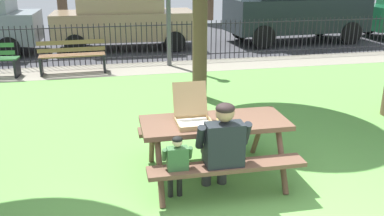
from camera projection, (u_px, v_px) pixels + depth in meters
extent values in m
cube|color=#629F49|center=(213.00, 151.00, 6.13)|extent=(28.00, 12.08, 0.02)
cube|color=gray|center=(161.00, 68.00, 11.06)|extent=(28.00, 1.40, 0.01)
cube|color=#38383D|center=(144.00, 40.00, 15.07)|extent=(28.00, 7.28, 0.01)
cube|color=brown|center=(214.00, 123.00, 5.14)|extent=(1.81, 0.78, 0.06)
cube|color=brown|center=(227.00, 167.00, 4.68)|extent=(1.80, 0.30, 0.05)
cube|color=brown|center=(203.00, 128.00, 5.79)|extent=(1.80, 0.30, 0.05)
cylinder|color=brown|center=(160.00, 172.00, 4.74)|extent=(0.08, 0.43, 0.74)
cylinder|color=brown|center=(152.00, 143.00, 5.51)|extent=(0.08, 0.43, 0.74)
cylinder|color=brown|center=(282.00, 160.00, 5.02)|extent=(0.08, 0.43, 0.74)
cylinder|color=brown|center=(258.00, 134.00, 5.78)|extent=(0.08, 0.43, 0.74)
cube|color=tan|center=(194.00, 124.00, 5.00)|extent=(0.42, 0.42, 0.01)
cube|color=silver|center=(194.00, 123.00, 5.00)|extent=(0.39, 0.39, 0.00)
cube|color=tan|center=(198.00, 128.00, 4.80)|extent=(0.42, 0.01, 0.04)
cube|color=tan|center=(190.00, 116.00, 5.18)|extent=(0.42, 0.01, 0.04)
cube|color=tan|center=(177.00, 123.00, 4.95)|extent=(0.01, 0.42, 0.04)
cube|color=tan|center=(210.00, 120.00, 5.03)|extent=(0.01, 0.42, 0.04)
cube|color=tan|center=(190.00, 99.00, 5.12)|extent=(0.42, 0.14, 0.40)
pyramid|color=#F1C950|center=(224.00, 118.00, 5.18)|extent=(0.21, 0.27, 0.01)
cube|color=tan|center=(222.00, 122.00, 5.06)|extent=(0.14, 0.08, 0.02)
cylinder|color=#353535|center=(206.00, 168.00, 5.11)|extent=(0.12, 0.12, 0.44)
cylinder|color=#353535|center=(211.00, 157.00, 4.84)|extent=(0.16, 0.42, 0.15)
cylinder|color=#353535|center=(222.00, 167.00, 5.15)|extent=(0.12, 0.12, 0.44)
cylinder|color=#353535|center=(227.00, 156.00, 4.87)|extent=(0.16, 0.42, 0.15)
cube|color=#1E2328|center=(224.00, 146.00, 4.59)|extent=(0.42, 0.23, 0.52)
cylinder|color=#1E2328|center=(200.00, 137.00, 4.55)|extent=(0.09, 0.21, 0.31)
cylinder|color=#1E2328|center=(246.00, 133.00, 4.65)|extent=(0.09, 0.21, 0.31)
sphere|color=tan|center=(225.00, 112.00, 4.48)|extent=(0.21, 0.21, 0.21)
ellipsoid|color=black|center=(225.00, 108.00, 4.45)|extent=(0.21, 0.20, 0.12)
cylinder|color=black|center=(170.00, 180.00, 4.85)|extent=(0.07, 0.07, 0.44)
cylinder|color=black|center=(171.00, 166.00, 4.66)|extent=(0.08, 0.23, 0.08)
cylinder|color=black|center=(179.00, 179.00, 4.87)|extent=(0.07, 0.07, 0.44)
cylinder|color=black|center=(181.00, 165.00, 4.68)|extent=(0.08, 0.23, 0.08)
cube|color=#386638|center=(178.00, 160.00, 4.53)|extent=(0.23, 0.12, 0.28)
cylinder|color=#386638|center=(164.00, 155.00, 4.51)|extent=(0.05, 0.11, 0.17)
cylinder|color=#386638|center=(190.00, 153.00, 4.56)|extent=(0.05, 0.11, 0.17)
sphere|color=beige|center=(177.00, 142.00, 4.47)|extent=(0.11, 0.11, 0.11)
ellipsoid|color=black|center=(177.00, 139.00, 4.45)|extent=(0.11, 0.11, 0.07)
cylinder|color=black|center=(157.00, 25.00, 11.37)|extent=(23.15, 0.03, 0.03)
cylinder|color=black|center=(158.00, 56.00, 11.65)|extent=(23.15, 0.03, 0.03)
cylinder|color=black|center=(0.00, 48.00, 10.72)|extent=(0.02, 0.02, 1.11)
cylinder|color=black|center=(6.00, 48.00, 10.74)|extent=(0.02, 0.02, 1.11)
cylinder|color=black|center=(11.00, 48.00, 10.77)|extent=(0.02, 0.02, 1.11)
cylinder|color=black|center=(17.00, 47.00, 10.80)|extent=(0.02, 0.02, 1.11)
cylinder|color=black|center=(23.00, 47.00, 10.83)|extent=(0.02, 0.02, 1.11)
cylinder|color=black|center=(29.00, 47.00, 10.86)|extent=(0.02, 0.02, 1.11)
cylinder|color=black|center=(34.00, 47.00, 10.88)|extent=(0.02, 0.02, 1.11)
cylinder|color=black|center=(40.00, 47.00, 10.91)|extent=(0.02, 0.02, 1.11)
cylinder|color=black|center=(45.00, 46.00, 10.94)|extent=(0.02, 0.02, 1.11)
cylinder|color=black|center=(51.00, 46.00, 10.97)|extent=(0.02, 0.02, 1.11)
cylinder|color=black|center=(57.00, 46.00, 11.00)|extent=(0.02, 0.02, 1.11)
cylinder|color=black|center=(62.00, 46.00, 11.02)|extent=(0.02, 0.02, 1.11)
cylinder|color=black|center=(68.00, 46.00, 11.05)|extent=(0.02, 0.02, 1.11)
cylinder|color=black|center=(73.00, 45.00, 11.08)|extent=(0.02, 0.02, 1.11)
cylinder|color=black|center=(79.00, 45.00, 11.11)|extent=(0.02, 0.02, 1.11)
cylinder|color=black|center=(84.00, 45.00, 11.14)|extent=(0.02, 0.02, 1.11)
cylinder|color=black|center=(89.00, 45.00, 11.16)|extent=(0.02, 0.02, 1.11)
cylinder|color=black|center=(95.00, 45.00, 11.19)|extent=(0.02, 0.02, 1.11)
cylinder|color=black|center=(100.00, 44.00, 11.22)|extent=(0.02, 0.02, 1.11)
cylinder|color=black|center=(105.00, 44.00, 11.25)|extent=(0.02, 0.02, 1.11)
cylinder|color=black|center=(111.00, 44.00, 11.27)|extent=(0.02, 0.02, 1.11)
cylinder|color=black|center=(116.00, 44.00, 11.30)|extent=(0.02, 0.02, 1.11)
cylinder|color=black|center=(121.00, 44.00, 11.33)|extent=(0.02, 0.02, 1.11)
cylinder|color=black|center=(126.00, 43.00, 11.36)|extent=(0.02, 0.02, 1.11)
cylinder|color=black|center=(132.00, 43.00, 11.39)|extent=(0.02, 0.02, 1.11)
cylinder|color=black|center=(137.00, 43.00, 11.41)|extent=(0.02, 0.02, 1.11)
cylinder|color=black|center=(142.00, 43.00, 11.44)|extent=(0.02, 0.02, 1.11)
cylinder|color=black|center=(147.00, 43.00, 11.47)|extent=(0.02, 0.02, 1.11)
cylinder|color=black|center=(152.00, 42.00, 11.50)|extent=(0.02, 0.02, 1.11)
cylinder|color=black|center=(157.00, 42.00, 11.53)|extent=(0.02, 0.02, 1.11)
cylinder|color=black|center=(162.00, 42.00, 11.55)|extent=(0.02, 0.02, 1.11)
cylinder|color=black|center=(167.00, 42.00, 11.58)|extent=(0.02, 0.02, 1.11)
cylinder|color=black|center=(172.00, 42.00, 11.61)|extent=(0.02, 0.02, 1.11)
cylinder|color=black|center=(177.00, 41.00, 11.64)|extent=(0.02, 0.02, 1.11)
cylinder|color=black|center=(182.00, 41.00, 11.67)|extent=(0.02, 0.02, 1.11)
cylinder|color=black|center=(187.00, 41.00, 11.69)|extent=(0.02, 0.02, 1.11)
cylinder|color=black|center=(192.00, 41.00, 11.72)|extent=(0.02, 0.02, 1.11)
cylinder|color=black|center=(197.00, 41.00, 11.75)|extent=(0.02, 0.02, 1.11)
cylinder|color=black|center=(202.00, 41.00, 11.78)|extent=(0.02, 0.02, 1.11)
cylinder|color=black|center=(206.00, 40.00, 11.80)|extent=(0.02, 0.02, 1.11)
cylinder|color=black|center=(211.00, 40.00, 11.83)|extent=(0.02, 0.02, 1.11)
cylinder|color=black|center=(216.00, 40.00, 11.86)|extent=(0.02, 0.02, 1.11)
cylinder|color=black|center=(221.00, 40.00, 11.89)|extent=(0.02, 0.02, 1.11)
cylinder|color=black|center=(225.00, 40.00, 11.92)|extent=(0.02, 0.02, 1.11)
cylinder|color=black|center=(230.00, 39.00, 11.94)|extent=(0.02, 0.02, 1.11)
cylinder|color=black|center=(235.00, 39.00, 11.97)|extent=(0.02, 0.02, 1.11)
cylinder|color=black|center=(240.00, 39.00, 12.00)|extent=(0.02, 0.02, 1.11)
cylinder|color=black|center=(244.00, 39.00, 12.03)|extent=(0.02, 0.02, 1.11)
cylinder|color=black|center=(249.00, 39.00, 12.06)|extent=(0.02, 0.02, 1.11)
cylinder|color=black|center=(253.00, 39.00, 12.08)|extent=(0.02, 0.02, 1.11)
cylinder|color=black|center=(258.00, 38.00, 12.11)|extent=(0.02, 0.02, 1.11)
cylinder|color=black|center=(263.00, 38.00, 12.14)|extent=(0.02, 0.02, 1.11)
cylinder|color=black|center=(267.00, 38.00, 12.17)|extent=(0.02, 0.02, 1.11)
cylinder|color=black|center=(272.00, 38.00, 12.20)|extent=(0.02, 0.02, 1.11)
cylinder|color=black|center=(276.00, 38.00, 12.22)|extent=(0.02, 0.02, 1.11)
cylinder|color=black|center=(281.00, 38.00, 12.25)|extent=(0.02, 0.02, 1.11)
cylinder|color=black|center=(285.00, 37.00, 12.28)|extent=(0.02, 0.02, 1.11)
cylinder|color=black|center=(289.00, 37.00, 12.31)|extent=(0.02, 0.02, 1.11)
cylinder|color=black|center=(294.00, 37.00, 12.33)|extent=(0.02, 0.02, 1.11)
cylinder|color=black|center=(298.00, 37.00, 12.36)|extent=(0.02, 0.02, 1.11)
cylinder|color=black|center=(303.00, 37.00, 12.39)|extent=(0.02, 0.02, 1.11)
cylinder|color=black|center=(307.00, 37.00, 12.42)|extent=(0.02, 0.02, 1.11)
cylinder|color=black|center=(311.00, 36.00, 12.45)|extent=(0.02, 0.02, 1.11)
cylinder|color=black|center=(316.00, 36.00, 12.47)|extent=(0.02, 0.02, 1.11)
cylinder|color=black|center=(320.00, 36.00, 12.50)|extent=(0.02, 0.02, 1.11)
cylinder|color=black|center=(324.00, 36.00, 12.53)|extent=(0.02, 0.02, 1.11)
cylinder|color=black|center=(328.00, 36.00, 12.56)|extent=(0.02, 0.02, 1.11)
cylinder|color=black|center=(333.00, 36.00, 12.59)|extent=(0.02, 0.02, 1.11)
cylinder|color=black|center=(337.00, 35.00, 12.61)|extent=(0.02, 0.02, 1.11)
cylinder|color=black|center=(341.00, 35.00, 12.64)|extent=(0.02, 0.02, 1.11)
cylinder|color=black|center=(345.00, 35.00, 12.67)|extent=(0.02, 0.02, 1.11)
cylinder|color=black|center=(349.00, 35.00, 12.70)|extent=(0.02, 0.02, 1.11)
cylinder|color=black|center=(354.00, 35.00, 12.73)|extent=(0.02, 0.02, 1.11)
cylinder|color=black|center=(358.00, 35.00, 12.75)|extent=(0.02, 0.02, 1.11)
cylinder|color=black|center=(362.00, 35.00, 12.78)|extent=(0.02, 0.02, 1.11)
cylinder|color=black|center=(366.00, 34.00, 12.81)|extent=(0.02, 0.02, 1.11)
cylinder|color=black|center=(370.00, 34.00, 12.84)|extent=(0.02, 0.02, 1.11)
cylinder|color=black|center=(374.00, 34.00, 12.86)|extent=(0.02, 0.02, 1.11)
cylinder|color=black|center=(378.00, 34.00, 12.89)|extent=(0.02, 0.02, 1.11)
cylinder|color=black|center=(382.00, 34.00, 12.92)|extent=(0.02, 0.02, 1.11)
cube|color=black|center=(17.00, 68.00, 10.11)|extent=(0.09, 0.44, 0.44)
cube|color=brown|center=(72.00, 54.00, 10.53)|extent=(1.60, 0.17, 0.04)
cube|color=brown|center=(72.00, 55.00, 10.41)|extent=(1.60, 0.17, 0.04)
cube|color=brown|center=(72.00, 56.00, 10.28)|extent=(1.60, 0.17, 0.04)
cube|color=brown|center=(72.00, 50.00, 10.17)|extent=(1.60, 0.13, 0.11)
cube|color=brown|center=(71.00, 42.00, 10.11)|extent=(1.60, 0.13, 0.11)
cube|color=black|center=(104.00, 63.00, 10.61)|extent=(0.07, 0.44, 0.44)
cube|color=black|center=(41.00, 66.00, 10.25)|extent=(0.07, 0.44, 0.44)
cylinder|color=brown|center=(200.00, 16.00, 8.06)|extent=(0.29, 0.29, 3.28)
cylinder|color=black|center=(9.00, 48.00, 11.91)|extent=(0.64, 0.13, 0.64)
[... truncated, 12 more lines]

